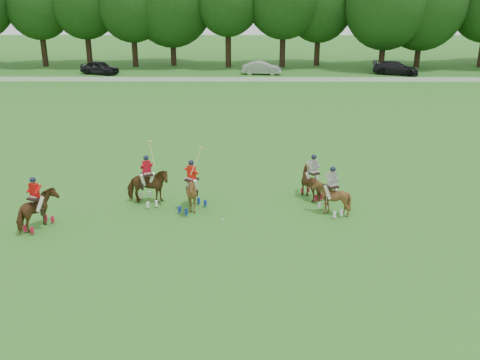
{
  "coord_description": "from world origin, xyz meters",
  "views": [
    {
      "loc": [
        1.87,
        -18.89,
        10.02
      ],
      "look_at": [
        1.71,
        4.2,
        1.4
      ],
      "focal_mm": 40.0,
      "sensor_mm": 36.0,
      "label": 1
    }
  ],
  "objects_px": {
    "car_left": "(100,68)",
    "polo_red_b": "(148,186)",
    "car_right": "(396,68)",
    "polo_stripe_a": "(312,183)",
    "polo_ball": "(223,219)",
    "car_mid": "(262,68)",
    "polo_red_c": "(192,192)",
    "polo_red_a": "(37,210)",
    "polo_stripe_b": "(331,197)"
  },
  "relations": [
    {
      "from": "polo_red_a",
      "to": "polo_stripe_b",
      "type": "relative_size",
      "value": 1.03
    },
    {
      "from": "car_mid",
      "to": "car_left",
      "type": "bearing_deg",
      "value": 95.51
    },
    {
      "from": "car_left",
      "to": "polo_red_c",
      "type": "height_order",
      "value": "polo_red_c"
    },
    {
      "from": "polo_red_c",
      "to": "polo_red_a",
      "type": "bearing_deg",
      "value": -163.05
    },
    {
      "from": "polo_red_c",
      "to": "polo_stripe_a",
      "type": "bearing_deg",
      "value": 15.66
    },
    {
      "from": "car_right",
      "to": "polo_red_b",
      "type": "xyz_separation_m",
      "value": [
        -21.81,
        -37.82,
        0.15
      ]
    },
    {
      "from": "car_left",
      "to": "polo_red_a",
      "type": "xyz_separation_m",
      "value": [
        7.64,
        -40.59,
        0.1
      ]
    },
    {
      "from": "car_left",
      "to": "car_mid",
      "type": "xyz_separation_m",
      "value": [
        18.49,
        0.0,
        -0.04
      ]
    },
    {
      "from": "car_left",
      "to": "car_right",
      "type": "relative_size",
      "value": 0.88
    },
    {
      "from": "polo_red_a",
      "to": "polo_stripe_b",
      "type": "bearing_deg",
      "value": 7.34
    },
    {
      "from": "polo_red_b",
      "to": "polo_ball",
      "type": "relative_size",
      "value": 32.97
    },
    {
      "from": "polo_ball",
      "to": "polo_red_b",
      "type": "bearing_deg",
      "value": 152.43
    },
    {
      "from": "polo_red_b",
      "to": "car_right",
      "type": "bearing_deg",
      "value": 60.02
    },
    {
      "from": "polo_stripe_b",
      "to": "polo_stripe_a",
      "type": "bearing_deg",
      "value": 107.69
    },
    {
      "from": "car_mid",
      "to": "car_right",
      "type": "xyz_separation_m",
      "value": [
        15.23,
        0.0,
        0.01
      ]
    },
    {
      "from": "polo_red_a",
      "to": "polo_red_b",
      "type": "relative_size",
      "value": 0.79
    },
    {
      "from": "car_mid",
      "to": "polo_red_a",
      "type": "height_order",
      "value": "polo_red_a"
    },
    {
      "from": "car_right",
      "to": "polo_red_b",
      "type": "relative_size",
      "value": 1.71
    },
    {
      "from": "car_mid",
      "to": "polo_red_b",
      "type": "bearing_deg",
      "value": 175.64
    },
    {
      "from": "polo_red_a",
      "to": "polo_stripe_a",
      "type": "xyz_separation_m",
      "value": [
        12.17,
        3.57,
        -0.06
      ]
    },
    {
      "from": "car_right",
      "to": "polo_ball",
      "type": "xyz_separation_m",
      "value": [
        -18.2,
        -39.71,
        -0.69
      ]
    },
    {
      "from": "car_right",
      "to": "polo_stripe_a",
      "type": "distance_m",
      "value": 39.55
    },
    {
      "from": "polo_red_a",
      "to": "polo_ball",
      "type": "distance_m",
      "value": 7.97
    },
    {
      "from": "car_mid",
      "to": "polo_red_a",
      "type": "relative_size",
      "value": 1.86
    },
    {
      "from": "polo_red_a",
      "to": "polo_red_c",
      "type": "distance_m",
      "value": 6.73
    },
    {
      "from": "car_mid",
      "to": "polo_stripe_b",
      "type": "bearing_deg",
      "value": -171.65
    },
    {
      "from": "polo_red_b",
      "to": "polo_red_c",
      "type": "height_order",
      "value": "polo_red_c"
    },
    {
      "from": "car_mid",
      "to": "polo_stripe_a",
      "type": "height_order",
      "value": "polo_stripe_a"
    },
    {
      "from": "polo_red_b",
      "to": "polo_red_c",
      "type": "distance_m",
      "value": 2.32
    },
    {
      "from": "polo_stripe_a",
      "to": "polo_ball",
      "type": "relative_size",
      "value": 24.76
    },
    {
      "from": "polo_stripe_a",
      "to": "polo_stripe_b",
      "type": "relative_size",
      "value": 0.98
    },
    {
      "from": "car_left",
      "to": "polo_red_b",
      "type": "height_order",
      "value": "polo_red_b"
    },
    {
      "from": "polo_stripe_a",
      "to": "polo_ball",
      "type": "distance_m",
      "value": 5.12
    },
    {
      "from": "polo_red_c",
      "to": "polo_stripe_b",
      "type": "height_order",
      "value": "polo_red_c"
    },
    {
      "from": "polo_stripe_a",
      "to": "polo_ball",
      "type": "height_order",
      "value": "polo_stripe_a"
    },
    {
      "from": "polo_red_b",
      "to": "polo_stripe_a",
      "type": "xyz_separation_m",
      "value": [
        7.9,
        0.8,
        -0.09
      ]
    },
    {
      "from": "car_left",
      "to": "polo_red_a",
      "type": "height_order",
      "value": "polo_red_a"
    },
    {
      "from": "polo_red_b",
      "to": "polo_stripe_a",
      "type": "height_order",
      "value": "polo_red_b"
    },
    {
      "from": "polo_red_c",
      "to": "car_mid",
      "type": "bearing_deg",
      "value": 83.49
    },
    {
      "from": "car_left",
      "to": "polo_red_c",
      "type": "xyz_separation_m",
      "value": [
        14.08,
        -38.62,
        0.15
      ]
    },
    {
      "from": "polo_stripe_a",
      "to": "polo_red_c",
      "type": "bearing_deg",
      "value": -164.34
    },
    {
      "from": "car_right",
      "to": "polo_red_c",
      "type": "xyz_separation_m",
      "value": [
        -19.64,
        -38.62,
        0.17
      ]
    },
    {
      "from": "polo_red_a",
      "to": "car_mid",
      "type": "bearing_deg",
      "value": 75.04
    },
    {
      "from": "car_right",
      "to": "polo_ball",
      "type": "bearing_deg",
      "value": 175.86
    },
    {
      "from": "car_mid",
      "to": "polo_stripe_a",
      "type": "bearing_deg",
      "value": -172.44
    },
    {
      "from": "polo_red_a",
      "to": "polo_stripe_b",
      "type": "height_order",
      "value": "polo_red_a"
    },
    {
      "from": "polo_red_c",
      "to": "polo_ball",
      "type": "relative_size",
      "value": 33.38
    },
    {
      "from": "car_right",
      "to": "polo_red_c",
      "type": "distance_m",
      "value": 43.33
    },
    {
      "from": "car_right",
      "to": "polo_ball",
      "type": "relative_size",
      "value": 56.33
    },
    {
      "from": "polo_red_a",
      "to": "polo_stripe_b",
      "type": "distance_m",
      "value": 12.89
    }
  ]
}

